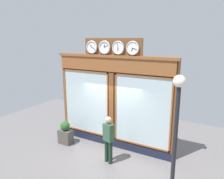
# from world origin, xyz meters

# --- Properties ---
(shop_facade) EXTENTS (4.96, 0.42, 4.26)m
(shop_facade) POSITION_xyz_m (0.00, -0.12, 1.88)
(shop_facade) COLOR brown
(shop_facade) RESTS_ON ground_plane
(pedestrian) EXTENTS (0.41, 0.32, 1.69)m
(pedestrian) POSITION_xyz_m (-0.48, 1.12, 0.93)
(pedestrian) COLOR #1C2F21
(pedestrian) RESTS_ON ground_plane
(street_lamp) EXTENTS (0.28, 0.28, 3.48)m
(street_lamp) POSITION_xyz_m (-2.94, 2.27, 2.31)
(street_lamp) COLOR black
(street_lamp) RESTS_ON ground_plane
(planter_box) EXTENTS (0.56, 0.36, 0.58)m
(planter_box) POSITION_xyz_m (1.78, 0.75, 0.29)
(planter_box) COLOR #4C4742
(planter_box) RESTS_ON ground_plane
(planter_shrub) EXTENTS (0.38, 0.38, 0.38)m
(planter_shrub) POSITION_xyz_m (1.78, 0.75, 0.77)
(planter_shrub) COLOR #285623
(planter_shrub) RESTS_ON planter_box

